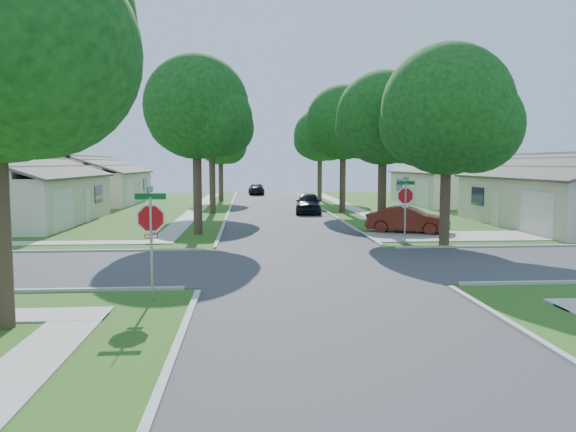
% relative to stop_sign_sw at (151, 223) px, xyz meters
% --- Properties ---
extents(ground, '(100.00, 100.00, 0.00)m').
position_rel_stop_sign_sw_xyz_m(ground, '(4.70, 4.70, -2.03)').
color(ground, '#335F1A').
rests_on(ground, ground).
extents(road_ns, '(7.00, 100.00, 0.02)m').
position_rel_stop_sign_sw_xyz_m(road_ns, '(4.70, 4.70, -2.03)').
color(road_ns, '#333335').
rests_on(road_ns, ground).
extents(sidewalk_ne, '(1.20, 40.00, 0.04)m').
position_rel_stop_sign_sw_xyz_m(sidewalk_ne, '(10.80, 30.70, -2.01)').
color(sidewalk_ne, '#9E9B91').
rests_on(sidewalk_ne, ground).
extents(sidewalk_nw, '(1.20, 40.00, 0.04)m').
position_rel_stop_sign_sw_xyz_m(sidewalk_nw, '(-1.40, 30.70, -2.01)').
color(sidewalk_nw, '#9E9B91').
rests_on(sidewalk_nw, ground).
extents(driveway, '(8.80, 3.60, 0.05)m').
position_rel_stop_sign_sw_xyz_m(driveway, '(12.60, 11.80, -2.01)').
color(driveway, '#9E9B91').
rests_on(driveway, ground).
extents(stop_sign_sw, '(1.05, 0.80, 2.98)m').
position_rel_stop_sign_sw_xyz_m(stop_sign_sw, '(0.00, 0.00, 0.00)').
color(stop_sign_sw, gray).
rests_on(stop_sign_sw, ground).
extents(stop_sign_ne, '(1.05, 0.80, 2.98)m').
position_rel_stop_sign_sw_xyz_m(stop_sign_ne, '(9.40, 9.40, 0.00)').
color(stop_sign_ne, gray).
rests_on(stop_sign_ne, ground).
extents(tree_e_near, '(4.97, 4.80, 8.28)m').
position_rel_stop_sign_sw_xyz_m(tree_e_near, '(9.45, 13.71, 3.61)').
color(tree_e_near, '#38281C').
rests_on(tree_e_near, ground).
extents(tree_e_mid, '(5.59, 5.40, 9.21)m').
position_rel_stop_sign_sw_xyz_m(tree_e_mid, '(9.46, 25.71, 4.22)').
color(tree_e_mid, '#38281C').
rests_on(tree_e_mid, ground).
extents(tree_e_far, '(5.17, 5.00, 8.72)m').
position_rel_stop_sign_sw_xyz_m(tree_e_far, '(9.45, 38.71, 3.95)').
color(tree_e_far, '#38281C').
rests_on(tree_e_far, ground).
extents(tree_w_near, '(5.38, 5.20, 8.97)m').
position_rel_stop_sign_sw_xyz_m(tree_w_near, '(0.06, 13.71, 4.08)').
color(tree_w_near, '#38281C').
rests_on(tree_w_near, ground).
extents(tree_w_mid, '(5.80, 5.60, 9.56)m').
position_rel_stop_sign_sw_xyz_m(tree_w_mid, '(0.06, 25.71, 4.46)').
color(tree_w_mid, '#38281C').
rests_on(tree_w_mid, ground).
extents(tree_w_far, '(4.76, 4.60, 8.04)m').
position_rel_stop_sign_sw_xyz_m(tree_w_far, '(0.05, 38.71, 3.48)').
color(tree_w_far, '#38281C').
rests_on(tree_w_far, ground).
extents(tree_ne_corner, '(5.80, 5.60, 8.66)m').
position_rel_stop_sign_sw_xyz_m(tree_ne_corner, '(11.06, 8.91, 3.56)').
color(tree_ne_corner, '#38281C').
rests_on(tree_ne_corner, ground).
extents(house_ne_near, '(8.42, 13.60, 4.23)m').
position_rel_stop_sign_sw_xyz_m(house_ne_near, '(20.69, 15.70, -0.51)').
color(house_ne_near, beige).
rests_on(house_ne_near, ground).
extents(house_ne_far, '(8.42, 13.60, 4.23)m').
position_rel_stop_sign_sw_xyz_m(house_ne_far, '(20.69, 33.70, -0.51)').
color(house_ne_far, beige).
rests_on(house_ne_far, ground).
extents(house_nw_near, '(8.42, 13.60, 4.23)m').
position_rel_stop_sign_sw_xyz_m(house_nw_near, '(-11.29, 19.70, -0.51)').
color(house_nw_near, beige).
rests_on(house_nw_near, ground).
extents(house_nw_far, '(8.42, 13.60, 4.23)m').
position_rel_stop_sign_sw_xyz_m(house_nw_far, '(-11.29, 36.70, -0.51)').
color(house_nw_far, beige).
rests_on(house_nw_far, ground).
extents(car_driveway, '(4.39, 3.06, 1.37)m').
position_rel_stop_sign_sw_xyz_m(car_driveway, '(10.70, 13.40, -1.34)').
color(car_driveway, '#591B12').
rests_on(car_driveway, ground).
extents(car_curb_east, '(2.22, 4.55, 1.50)m').
position_rel_stop_sign_sw_xyz_m(car_curb_east, '(6.82, 24.96, -1.28)').
color(car_curb_east, black).
rests_on(car_curb_east, ground).
extents(car_curb_west, '(1.85, 4.33, 1.24)m').
position_rel_stop_sign_sw_xyz_m(car_curb_west, '(3.50, 49.28, -1.41)').
color(car_curb_west, black).
rests_on(car_curb_west, ground).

